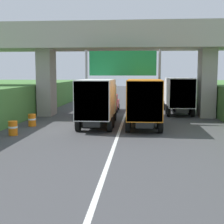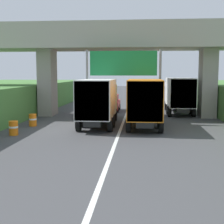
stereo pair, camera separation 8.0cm
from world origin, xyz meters
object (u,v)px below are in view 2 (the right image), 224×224
truck_yellow (99,100)px  construction_barrel_4 (13,128)px  truck_orange (145,100)px  overhead_highway_sign (123,69)px  car_red (110,103)px  construction_barrel_5 (33,120)px  truck_white (179,94)px

truck_yellow → construction_barrel_4: (-4.89, -3.99, -1.47)m
truck_yellow → truck_orange: 3.34m
overhead_highway_sign → car_red: overhead_highway_sign is taller
overhead_highway_sign → car_red: (-1.73, 7.63, -3.39)m
construction_barrel_4 → truck_orange: bearing=25.2°
car_red → construction_barrel_5: bearing=-115.8°
overhead_highway_sign → construction_barrel_5: (-6.54, -2.31, -3.79)m
truck_orange → truck_yellow: bearing=177.9°
truck_white → construction_barrel_5: 14.42m
truck_yellow → truck_white: 10.46m
truck_yellow → construction_barrel_4: size_ratio=8.11×
construction_barrel_5 → construction_barrel_4: bearing=-90.5°
truck_white → truck_orange: bearing=-112.5°
overhead_highway_sign → truck_orange: (1.65, -1.97, -2.31)m
overhead_highway_sign → car_red: 8.52m
truck_yellow → car_red: bearing=90.3°
overhead_highway_sign → truck_orange: bearing=-50.1°
construction_barrel_5 → truck_orange: bearing=2.4°
truck_white → car_red: truck_white is taller
construction_barrel_4 → construction_barrel_5: 3.53m
truck_yellow → construction_barrel_4: bearing=-140.8°
car_red → construction_barrel_4: car_red is taller
truck_orange → car_red: bearing=109.4°
car_red → construction_barrel_4: 14.32m
car_red → construction_barrel_4: bearing=-109.8°
truck_orange → construction_barrel_4: bearing=-154.8°
overhead_highway_sign → construction_barrel_5: overhead_highway_sign is taller
overhead_highway_sign → truck_orange: overhead_highway_sign is taller
truck_yellow → overhead_highway_sign: bearing=47.7°
truck_orange → construction_barrel_4: (-8.22, -3.87, -1.47)m
car_red → construction_barrel_5: car_red is taller
construction_barrel_4 → car_red: bearing=70.2°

